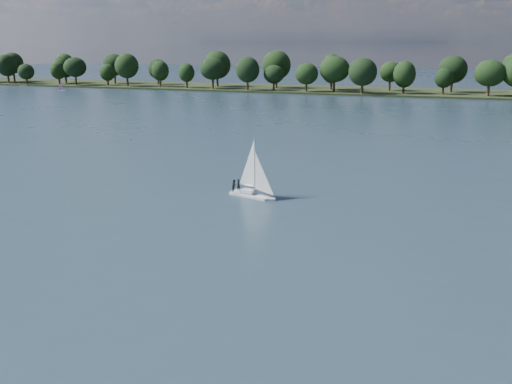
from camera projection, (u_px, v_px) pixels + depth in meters
ground at (361, 134)px, 124.82m from camera, size 700.00×700.00×0.00m
far_shore at (406, 93)px, 227.13m from camera, size 660.00×40.00×1.50m
sailboat at (250, 179)px, 74.04m from camera, size 6.48×3.46×8.22m
dinghy_pink at (61, 88)px, 236.51m from camera, size 3.00×1.85×4.48m
pontoon at (24, 86)px, 263.50m from camera, size 4.10×2.20×0.50m
treeline at (397, 73)px, 222.39m from camera, size 562.78×74.02×18.54m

